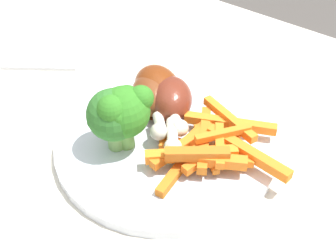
{
  "coord_description": "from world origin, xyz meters",
  "views": [
    {
      "loc": [
        0.22,
        -0.3,
        1.05
      ],
      "look_at": [
        0.0,
        -0.02,
        0.74
      ],
      "focal_mm": 45.46,
      "sensor_mm": 36.0,
      "label": 1
    }
  ],
  "objects_px": {
    "dining_table": "(176,197)",
    "chicken_drumstick_extra": "(153,96)",
    "carrot_fries_pile": "(210,146)",
    "dinner_plate": "(168,143)",
    "chicken_drumstick_near": "(158,89)",
    "broccoli_floret_front": "(124,111)",
    "broccoli_floret_middle": "(115,114)",
    "chicken_drumstick_far": "(171,102)",
    "fork": "(11,66)"
  },
  "relations": [
    {
      "from": "carrot_fries_pile",
      "to": "chicken_drumstick_extra",
      "type": "bearing_deg",
      "value": 166.48
    },
    {
      "from": "broccoli_floret_front",
      "to": "chicken_drumstick_extra",
      "type": "distance_m",
      "value": 0.07
    },
    {
      "from": "dining_table",
      "to": "carrot_fries_pile",
      "type": "relative_size",
      "value": 7.26
    },
    {
      "from": "chicken_drumstick_far",
      "to": "broccoli_floret_middle",
      "type": "bearing_deg",
      "value": -100.99
    },
    {
      "from": "chicken_drumstick_far",
      "to": "fork",
      "type": "bearing_deg",
      "value": -169.85
    },
    {
      "from": "dining_table",
      "to": "chicken_drumstick_far",
      "type": "distance_m",
      "value": 0.15
    },
    {
      "from": "dining_table",
      "to": "broccoli_floret_front",
      "type": "xyz_separation_m",
      "value": [
        -0.03,
        -0.06,
        0.18
      ]
    },
    {
      "from": "dinner_plate",
      "to": "fork",
      "type": "distance_m",
      "value": 0.28
    },
    {
      "from": "chicken_drumstick_extra",
      "to": "fork",
      "type": "bearing_deg",
      "value": -169.75
    },
    {
      "from": "broccoli_floret_middle",
      "to": "carrot_fries_pile",
      "type": "height_order",
      "value": "broccoli_floret_middle"
    },
    {
      "from": "dining_table",
      "to": "chicken_drumstick_extra",
      "type": "xyz_separation_m",
      "value": [
        -0.04,
        0.01,
        0.15
      ]
    },
    {
      "from": "broccoli_floret_front",
      "to": "chicken_drumstick_near",
      "type": "relative_size",
      "value": 0.64
    },
    {
      "from": "chicken_drumstick_near",
      "to": "chicken_drumstick_extra",
      "type": "xyz_separation_m",
      "value": [
        0.0,
        -0.01,
        -0.0
      ]
    },
    {
      "from": "chicken_drumstick_extra",
      "to": "carrot_fries_pile",
      "type": "bearing_deg",
      "value": -13.52
    },
    {
      "from": "broccoli_floret_front",
      "to": "carrot_fries_pile",
      "type": "relative_size",
      "value": 0.51
    },
    {
      "from": "dining_table",
      "to": "carrot_fries_pile",
      "type": "distance_m",
      "value": 0.15
    },
    {
      "from": "dinner_plate",
      "to": "chicken_drumstick_extra",
      "type": "bearing_deg",
      "value": 146.88
    },
    {
      "from": "dinner_plate",
      "to": "fork",
      "type": "relative_size",
      "value": 1.33
    },
    {
      "from": "chicken_drumstick_extra",
      "to": "fork",
      "type": "relative_size",
      "value": 0.54
    },
    {
      "from": "carrot_fries_pile",
      "to": "chicken_drumstick_far",
      "type": "relative_size",
      "value": 1.33
    },
    {
      "from": "dining_table",
      "to": "broccoli_floret_front",
      "type": "distance_m",
      "value": 0.19
    },
    {
      "from": "chicken_drumstick_far",
      "to": "fork",
      "type": "xyz_separation_m",
      "value": [
        -0.26,
        -0.05,
        -0.03
      ]
    },
    {
      "from": "dinner_plate",
      "to": "fork",
      "type": "height_order",
      "value": "dinner_plate"
    },
    {
      "from": "carrot_fries_pile",
      "to": "broccoli_floret_front",
      "type": "bearing_deg",
      "value": -152.0
    },
    {
      "from": "broccoli_floret_middle",
      "to": "chicken_drumstick_far",
      "type": "distance_m",
      "value": 0.08
    },
    {
      "from": "broccoli_floret_front",
      "to": "carrot_fries_pile",
      "type": "height_order",
      "value": "broccoli_floret_front"
    },
    {
      "from": "dining_table",
      "to": "fork",
      "type": "xyz_separation_m",
      "value": [
        -0.28,
        -0.03,
        0.12
      ]
    },
    {
      "from": "dining_table",
      "to": "fork",
      "type": "relative_size",
      "value": 5.7
    },
    {
      "from": "dining_table",
      "to": "chicken_drumstick_far",
      "type": "xyz_separation_m",
      "value": [
        -0.02,
        0.01,
        0.15
      ]
    },
    {
      "from": "chicken_drumstick_near",
      "to": "chicken_drumstick_extra",
      "type": "bearing_deg",
      "value": -77.12
    },
    {
      "from": "dining_table",
      "to": "broccoli_floret_middle",
      "type": "relative_size",
      "value": 14.57
    },
    {
      "from": "carrot_fries_pile",
      "to": "dining_table",
      "type": "bearing_deg",
      "value": 164.3
    },
    {
      "from": "dining_table",
      "to": "dinner_plate",
      "type": "distance_m",
      "value": 0.12
    },
    {
      "from": "broccoli_floret_front",
      "to": "chicken_drumstick_near",
      "type": "distance_m",
      "value": 0.09
    },
    {
      "from": "chicken_drumstick_far",
      "to": "fork",
      "type": "relative_size",
      "value": 0.59
    },
    {
      "from": "dining_table",
      "to": "broccoli_floret_middle",
      "type": "height_order",
      "value": "broccoli_floret_middle"
    },
    {
      "from": "broccoli_floret_front",
      "to": "broccoli_floret_middle",
      "type": "xyz_separation_m",
      "value": [
        -0.01,
        -0.01,
        -0.0
      ]
    },
    {
      "from": "chicken_drumstick_far",
      "to": "chicken_drumstick_near",
      "type": "bearing_deg",
      "value": 160.5
    },
    {
      "from": "dining_table",
      "to": "dinner_plate",
      "type": "bearing_deg",
      "value": -83.12
    },
    {
      "from": "chicken_drumstick_extra",
      "to": "fork",
      "type": "height_order",
      "value": "chicken_drumstick_extra"
    },
    {
      "from": "fork",
      "to": "dining_table",
      "type": "bearing_deg",
      "value": -29.11
    },
    {
      "from": "chicken_drumstick_extra",
      "to": "dinner_plate",
      "type": "bearing_deg",
      "value": -33.12
    },
    {
      "from": "chicken_drumstick_extra",
      "to": "broccoli_floret_front",
      "type": "bearing_deg",
      "value": -76.52
    },
    {
      "from": "broccoli_floret_middle",
      "to": "fork",
      "type": "xyz_separation_m",
      "value": [
        -0.24,
        0.03,
        -0.06
      ]
    },
    {
      "from": "dining_table",
      "to": "chicken_drumstick_near",
      "type": "relative_size",
      "value": 9.06
    },
    {
      "from": "dinner_plate",
      "to": "carrot_fries_pile",
      "type": "relative_size",
      "value": 1.69
    },
    {
      "from": "broccoli_floret_middle",
      "to": "chicken_drumstick_extra",
      "type": "xyz_separation_m",
      "value": [
        -0.01,
        0.07,
        -0.03
      ]
    },
    {
      "from": "dinner_plate",
      "to": "broccoli_floret_middle",
      "type": "relative_size",
      "value": 3.39
    },
    {
      "from": "dinner_plate",
      "to": "broccoli_floret_front",
      "type": "distance_m",
      "value": 0.07
    },
    {
      "from": "dinner_plate",
      "to": "broccoli_floret_middle",
      "type": "height_order",
      "value": "broccoli_floret_middle"
    }
  ]
}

